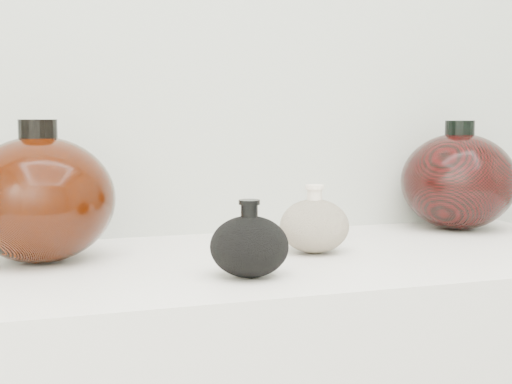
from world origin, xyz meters
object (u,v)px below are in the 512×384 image
object	(u,v)px
black_gourd_vase	(249,246)
left_round_pot	(40,199)
cream_gourd_vase	(314,225)
right_round_pot	(458,181)

from	to	relation	value
black_gourd_vase	left_round_pot	size ratio (longest dim) A/B	0.58
black_gourd_vase	left_round_pot	bearing A→B (deg)	143.05
black_gourd_vase	left_round_pot	xyz separation A→B (m)	(-0.26, 0.20, 0.05)
cream_gourd_vase	left_round_pot	world-z (taller)	left_round_pot
cream_gourd_vase	right_round_pot	xyz separation A→B (m)	(0.36, 0.14, 0.05)
black_gourd_vase	left_round_pot	distance (m)	0.33
cream_gourd_vase	black_gourd_vase	bearing A→B (deg)	-138.94
left_round_pot	right_round_pot	xyz separation A→B (m)	(0.78, 0.07, -0.00)
left_round_pot	right_round_pot	world-z (taller)	left_round_pot
black_gourd_vase	cream_gourd_vase	distance (m)	0.20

